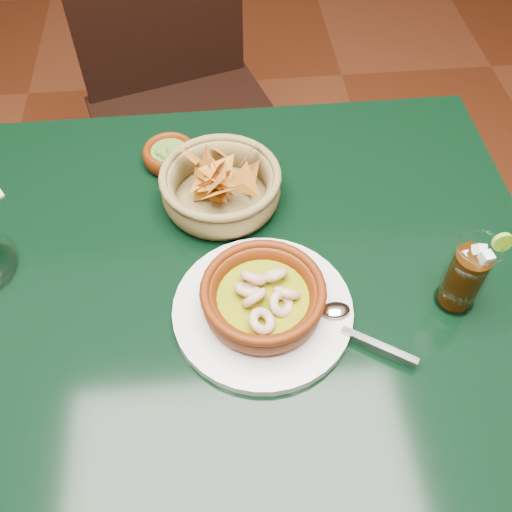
{
  "coord_description": "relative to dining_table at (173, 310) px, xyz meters",
  "views": [
    {
      "loc": [
        0.09,
        -0.53,
        1.47
      ],
      "look_at": [
        0.14,
        -0.02,
        0.81
      ],
      "focal_mm": 40.0,
      "sensor_mm": 36.0,
      "label": 1
    }
  ],
  "objects": [
    {
      "name": "ground",
      "position": [
        0.0,
        0.0,
        -0.65
      ],
      "size": [
        7.0,
        7.0,
        0.0
      ],
      "primitive_type": "plane",
      "color": "#471C0C",
      "rests_on": "ground"
    },
    {
      "name": "dining_table",
      "position": [
        0.0,
        0.0,
        0.0
      ],
      "size": [
        1.2,
        0.8,
        0.75
      ],
      "color": "black",
      "rests_on": "ground"
    },
    {
      "name": "dining_chair",
      "position": [
        0.02,
        0.71,
        -0.1
      ],
      "size": [
        0.57,
        0.57,
        1.0
      ],
      "color": "black",
      "rests_on": "ground"
    },
    {
      "name": "shrimp_plate",
      "position": [
        0.14,
        -0.08,
        0.13
      ],
      "size": [
        0.34,
        0.27,
        0.08
      ],
      "color": "silver",
      "rests_on": "dining_table"
    },
    {
      "name": "chip_basket",
      "position": [
        0.1,
        0.15,
        0.14
      ],
      "size": [
        0.23,
        0.23,
        0.14
      ],
      "color": "olive",
      "rests_on": "dining_table"
    },
    {
      "name": "guacamole_ramekin",
      "position": [
        0.01,
        0.26,
        0.12
      ],
      "size": [
        0.12,
        0.12,
        0.04
      ],
      "color": "#4C1904",
      "rests_on": "dining_table"
    },
    {
      "name": "cola_drink",
      "position": [
        0.43,
        -0.09,
        0.16
      ],
      "size": [
        0.13,
        0.13,
        0.15
      ],
      "color": "white",
      "rests_on": "dining_table"
    }
  ]
}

